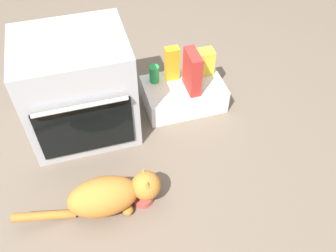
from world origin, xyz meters
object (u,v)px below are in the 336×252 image
cereal_box (192,72)px  pantry_cabinet (183,94)px  soda_can (154,74)px  juice_carton (172,64)px  food_bowl (143,197)px  cat (110,195)px  snack_bag (204,62)px  oven (78,88)px

cereal_box → pantry_cabinet: bearing=123.6°
soda_can → juice_carton: 0.14m
food_bowl → cat: (-0.17, 0.00, 0.09)m
cereal_box → juice_carton: size_ratio=1.17×
food_bowl → snack_bag: snack_bag is taller
soda_can → snack_bag: size_ratio=0.67×
juice_carton → snack_bag: bearing=-1.6°
cat → oven: bearing=96.2°
food_bowl → snack_bag: bearing=50.8°
oven → juice_carton: 0.63m
cat → pantry_cabinet: bearing=48.8°
pantry_cabinet → cat: (-0.62, -0.68, 0.03)m
cat → snack_bag: 1.10m
pantry_cabinet → cat: bearing=-132.5°
juice_carton → food_bowl: bearing=-117.3°
oven → cereal_box: oven is taller
cereal_box → snack_bag: size_ratio=1.56×
oven → snack_bag: oven is taller
oven → cat: size_ratio=0.84×
cat → soda_can: size_ratio=6.51×
soda_can → juice_carton: bearing=0.0°
oven → soda_can: (0.50, 0.11, -0.09)m
cat → soda_can: bearing=61.3°
pantry_cabinet → cereal_box: (0.04, -0.05, 0.23)m
snack_bag → juice_carton: 0.23m
juice_carton → soda_can: bearing=-180.0°
pantry_cabinet → cereal_box: 0.24m
soda_can → juice_carton: juice_carton is taller
oven → snack_bag: bearing=7.3°
pantry_cabinet → soda_can: bearing=153.9°
soda_can → juice_carton: size_ratio=0.50×
pantry_cabinet → juice_carton: juice_carton is taller
pantry_cabinet → soda_can: size_ratio=4.43×
cereal_box → snack_bag: bearing=45.3°
cereal_box → cat: bearing=-136.5°
soda_can → juice_carton: (0.12, 0.00, 0.06)m
oven → cat: bearing=-85.2°
oven → soda_can: bearing=13.0°
pantry_cabinet → cereal_box: bearing=-56.4°
food_bowl → oven: bearing=108.9°
pantry_cabinet → juice_carton: (-0.06, 0.09, 0.21)m
pantry_cabinet → snack_bag: bearing=25.8°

